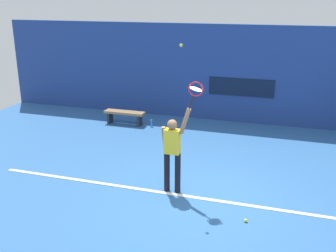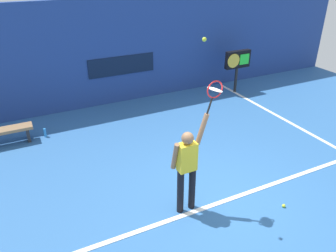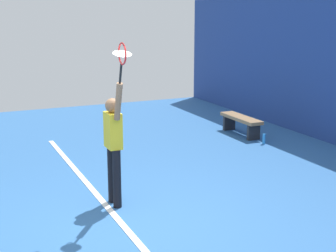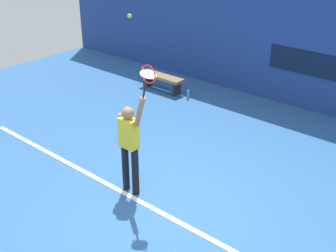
{
  "view_description": "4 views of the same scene",
  "coord_description": "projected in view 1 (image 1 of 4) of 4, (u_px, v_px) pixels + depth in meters",
  "views": [
    {
      "loc": [
        1.61,
        -7.61,
        4.2
      ],
      "look_at": [
        -0.91,
        0.36,
        1.44
      ],
      "focal_mm": 42.38,
      "sensor_mm": 36.0,
      "label": 1
    },
    {
      "loc": [
        -3.23,
        -4.23,
        4.38
      ],
      "look_at": [
        -0.78,
        0.75,
        1.52
      ],
      "focal_mm": 35.34,
      "sensor_mm": 36.0,
      "label": 2
    },
    {
      "loc": [
        6.24,
        -2.16,
        2.97
      ],
      "look_at": [
        -0.36,
        0.83,
        1.27
      ],
      "focal_mm": 52.82,
      "sensor_mm": 36.0,
      "label": 3
    },
    {
      "loc": [
        4.36,
        -4.75,
        4.71
      ],
      "look_at": [
        -0.34,
        0.68,
        1.24
      ],
      "focal_mm": 48.0,
      "sensor_mm": 36.0,
      "label": 4
    }
  ],
  "objects": [
    {
      "name": "ground_plane",
      "position": [
        203.0,
        197.0,
        8.67
      ],
      "size": [
        18.0,
        18.0,
        0.0
      ],
      "primitive_type": "plane",
      "color": "#2D609E"
    },
    {
      "name": "back_wall",
      "position": [
        242.0,
        75.0,
        13.43
      ],
      "size": [
        18.0,
        0.2,
        3.31
      ],
      "primitive_type": "cube",
      "color": "navy",
      "rests_on": "ground_plane"
    },
    {
      "name": "sponsor_banner_center",
      "position": [
        241.0,
        87.0,
        13.45
      ],
      "size": [
        2.2,
        0.03,
        0.6
      ],
      "primitive_type": "cube",
      "color": "#0C1933"
    },
    {
      "name": "court_baseline",
      "position": [
        202.0,
        199.0,
        8.6
      ],
      "size": [
        10.0,
        0.1,
        0.01
      ],
      "primitive_type": "cube",
      "color": "white",
      "rests_on": "ground_plane"
    },
    {
      "name": "tennis_player",
      "position": [
        172.0,
        149.0,
        8.64
      ],
      "size": [
        0.66,
        0.31,
        1.98
      ],
      "color": "black",
      "rests_on": "ground_plane"
    },
    {
      "name": "tennis_racket",
      "position": [
        195.0,
        91.0,
        8.08
      ],
      "size": [
        0.39,
        0.27,
        0.63
      ],
      "color": "black"
    },
    {
      "name": "tennis_ball",
      "position": [
        181.0,
        45.0,
        7.81
      ],
      "size": [
        0.07,
        0.07,
        0.07
      ],
      "primitive_type": "sphere",
      "color": "#CCE033"
    },
    {
      "name": "court_bench",
      "position": [
        125.0,
        115.0,
        13.53
      ],
      "size": [
        1.4,
        0.36,
        0.45
      ],
      "color": "olive",
      "rests_on": "ground_plane"
    },
    {
      "name": "water_bottle",
      "position": [
        151.0,
        123.0,
        13.32
      ],
      "size": [
        0.07,
        0.07,
        0.24
      ],
      "primitive_type": "cylinder",
      "color": "#338CD8",
      "rests_on": "ground_plane"
    },
    {
      "name": "spare_ball",
      "position": [
        246.0,
        221.0,
        7.71
      ],
      "size": [
        0.07,
        0.07,
        0.07
      ],
      "primitive_type": "sphere",
      "color": "#CCE033",
      "rests_on": "ground_plane"
    }
  ]
}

